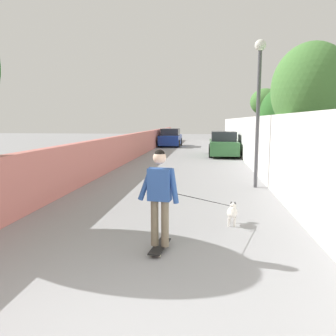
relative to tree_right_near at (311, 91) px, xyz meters
The scene contains 12 objects.
ground_plane 8.29m from the tree_right_near, 32.39° to the left, with size 80.00×80.00×0.00m, color gray.
wall_left 8.94m from the tree_right_near, 58.56° to the left, with size 48.00×0.30×1.46m, color #CC726B.
fence_right 4.96m from the tree_right_near, 11.13° to the left, with size 48.00×0.30×2.38m, color white.
tree_right_near is the anchor object (origin of this frame).
tree_right_mid 11.51m from the tree_right_near, ahead, with size 1.84×1.84×4.21m.
tree_right_far 5.55m from the tree_right_near, ahead, with size 2.34×2.34×3.81m.
lamp_post 1.57m from the tree_right_near, 66.57° to the left, with size 0.36×0.36×4.73m.
skateboard 7.15m from the tree_right_near, 143.83° to the left, with size 0.82×0.30×0.08m.
person_skateboarder 6.80m from the tree_right_near, 143.83° to the left, with size 0.27×0.72×1.64m.
dog 5.21m from the tree_right_near, 145.22° to the left, with size 1.95×1.47×1.06m.
car_near 11.33m from the tree_right_near, 10.59° to the left, with size 4.29×1.80×1.54m.
car_far 19.64m from the tree_right_near, 18.57° to the left, with size 3.89×1.80×1.54m.
Camera 1 is at (-3.20, -1.07, 2.19)m, focal length 36.16 mm.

